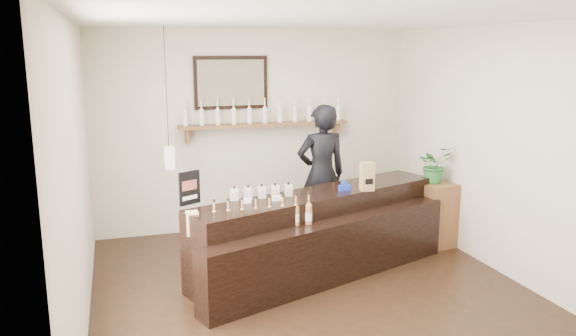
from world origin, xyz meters
The scene contains 10 objects.
ground centered at (0.00, 0.00, 0.00)m, with size 5.00×5.00×0.00m, color black.
room_shell centered at (0.00, 0.00, 1.70)m, with size 5.00×5.00×5.00m.
back_wall_decor centered at (-0.15, 2.37, 1.76)m, with size 2.66×0.96×1.69m.
counter centered at (0.30, 0.58, 0.43)m, with size 3.28×1.95×1.07m.
promo_sign centered at (-1.19, 0.61, 1.10)m, with size 0.24×0.14×0.36m.
paper_bag centered at (0.85, 0.61, 1.08)m, with size 0.16×0.13×0.33m.
tape_dispenser centered at (0.61, 0.69, 0.96)m, with size 0.14×0.06×0.12m.
side_cabinet centered at (2.00, 1.04, 0.42)m, with size 0.50×0.63×0.84m.
potted_plant centered at (2.00, 1.04, 1.08)m, with size 0.43×0.37×0.48m, color #2C6F35.
shopkeeper centered at (0.64, 1.55, 1.04)m, with size 0.76×0.50×2.08m, color black.
Camera 1 is at (-1.90, -5.16, 2.51)m, focal length 35.00 mm.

